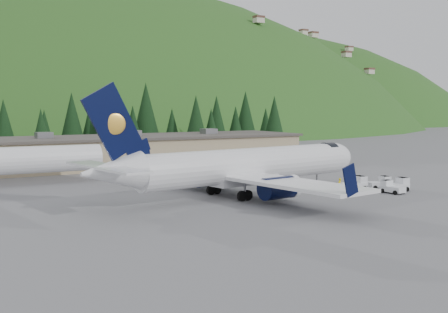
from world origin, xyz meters
TOP-DOWN VIEW (x-y plane):
  - ground at (0.00, 0.00)m, footprint 600.00×600.00m
  - airliner at (-1.09, -0.16)m, footprint 37.76×35.57m
  - baggage_tug_a at (12.93, -3.51)m, footprint 3.34×2.10m
  - baggage_tug_b at (16.85, -3.80)m, footprint 3.10×2.15m
  - baggage_tug_c at (15.25, -7.13)m, footprint 1.89×2.88m
  - terminal_building at (-5.01, 38.00)m, footprint 71.00×17.00m
  - baggage_tug_d at (17.17, -6.38)m, footprint 3.17×2.09m
  - ramp_worker at (10.92, -3.01)m, footprint 0.68×0.57m
  - tree_line at (-7.62, 61.86)m, footprint 112.58×17.02m
  - hills at (53.34, 207.38)m, footprint 614.00×330.00m

SIDE VIEW (x-z plane):
  - hills at x=53.34m, z-range -232.80..67.20m
  - ground at x=0.00m, z-range 0.00..0.00m
  - baggage_tug_c at x=15.25m, z-range -0.08..1.40m
  - baggage_tug_b at x=16.85m, z-range -0.08..1.46m
  - baggage_tug_d at x=17.17m, z-range -0.08..1.54m
  - baggage_tug_a at x=12.93m, z-range -0.09..1.66m
  - ramp_worker at x=10.92m, z-range 0.00..1.60m
  - terminal_building at x=-5.01m, z-range -0.43..5.67m
  - airliner at x=-1.09m, z-range -2.93..9.61m
  - tree_line at x=-7.62m, z-range 0.29..14.58m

